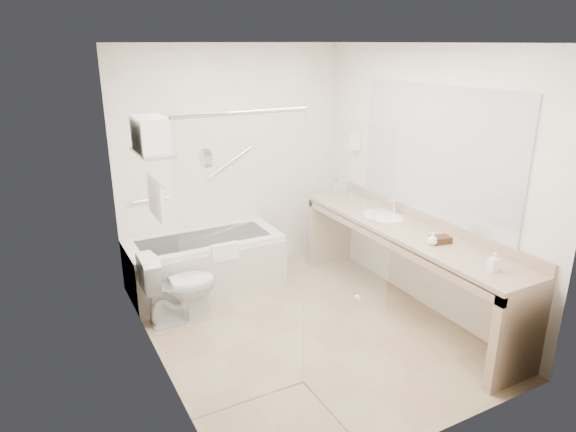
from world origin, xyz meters
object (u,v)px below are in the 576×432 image
vanity_counter (405,249)px  toilet (179,287)px  water_bottle_left (377,208)px  bathtub (205,262)px  amenity_basket (440,240)px

vanity_counter → toilet: vanity_counter is taller
vanity_counter → water_bottle_left: water_bottle_left is taller
bathtub → amenity_basket: bearing=-49.7°
amenity_basket → water_bottle_left: 0.83m
amenity_basket → toilet: bearing=147.8°
bathtub → toilet: (-0.45, -0.56, 0.07)m
bathtub → vanity_counter: bearing=-42.4°
bathtub → vanity_counter: size_ratio=0.59×
vanity_counter → toilet: bearing=157.2°
toilet → vanity_counter: bearing=-111.6°
bathtub → amenity_basket: size_ratio=9.37×
toilet → amenity_basket: size_ratio=4.08×
water_bottle_left → vanity_counter: bearing=-82.5°
water_bottle_left → amenity_basket: bearing=-85.4°
vanity_counter → water_bottle_left: 0.51m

